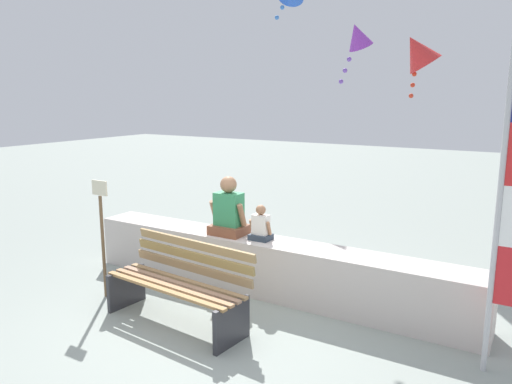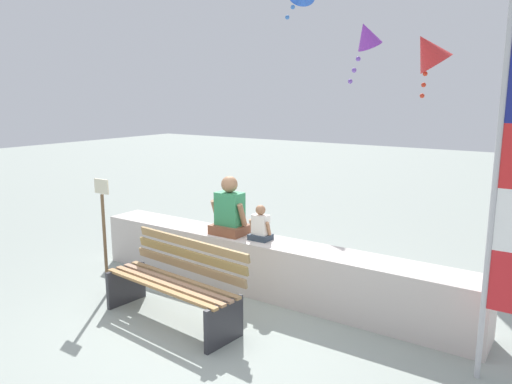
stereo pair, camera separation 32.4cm
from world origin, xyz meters
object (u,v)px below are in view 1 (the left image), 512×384
person_child (261,226)px  park_bench (180,285)px  person_adult (229,212)px  kite_red (418,51)px  sign_post (102,230)px  kite_purple (357,37)px

person_child → park_bench: bearing=-106.0°
person_adult → kite_red: size_ratio=0.68×
park_bench → sign_post: (-1.24, 0.05, 0.44)m
sign_post → kite_red: bearing=60.3°
person_adult → person_child: 0.50m
kite_purple → kite_red: (0.87, 0.48, -0.23)m
park_bench → kite_purple: (0.47, 4.07, 2.99)m
kite_red → park_bench: bearing=-106.3°
kite_purple → sign_post: bearing=-113.0°
kite_red → person_adult: bearing=-113.6°
kite_purple → kite_red: 1.02m
person_adult → person_child: bearing=0.0°
person_adult → kite_red: kite_red is taller
park_bench → person_adult: person_adult is taller
park_bench → sign_post: size_ratio=1.21×
kite_purple → kite_red: kite_purple is taller
person_adult → kite_purple: bearing=78.1°
person_child → kite_purple: bearing=87.5°
sign_post → kite_purple: bearing=67.0°
park_bench → person_child: bearing=74.0°
person_adult → kite_purple: 3.82m
kite_purple → kite_red: bearing=29.1°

